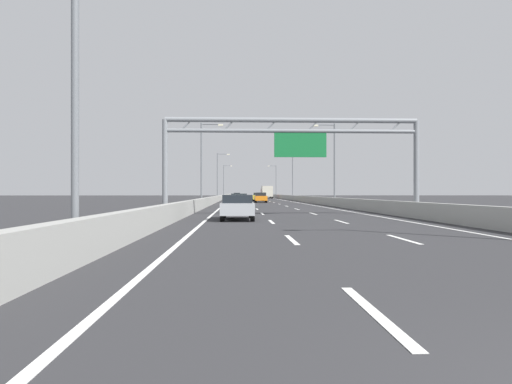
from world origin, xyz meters
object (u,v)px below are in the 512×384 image
(green_car, at_px, (239,200))
(box_truck, at_px, (267,192))
(streetlamp_right_distant, at_px, (275,179))
(streetlamp_left_mid, at_px, (204,159))
(streetlamp_right_far, at_px, (292,173))
(silver_car, at_px, (237,207))
(streetlamp_right_mid, at_px, (333,159))
(streetlamp_left_distant, at_px, (224,179))
(orange_car, at_px, (261,197))
(sign_gantry, at_px, (293,141))
(yellow_car, at_px, (258,197))
(black_car, at_px, (237,195))
(streetlamp_left_near, at_px, (84,42))
(streetlamp_left_far, at_px, (219,173))

(green_car, height_order, box_truck, box_truck)
(streetlamp_right_distant, height_order, green_car, streetlamp_right_distant)
(streetlamp_left_mid, relative_size, streetlamp_right_far, 1.00)
(silver_car, bearing_deg, streetlamp_right_far, 81.00)
(streetlamp_right_mid, relative_size, streetlamp_right_far, 1.00)
(streetlamp_left_distant, distance_m, orange_car, 68.75)
(streetlamp_right_far, relative_size, silver_car, 2.06)
(sign_gantry, distance_m, streetlamp_right_distant, 106.87)
(green_car, bearing_deg, streetlamp_left_mid, 128.03)
(streetlamp_right_distant, xyz_separation_m, green_car, (-10.88, -88.25, -4.68))
(yellow_car, distance_m, box_truck, 35.17)
(black_car, xyz_separation_m, silver_car, (0.30, -102.82, -0.01))
(streetlamp_left_near, bearing_deg, green_car, 83.64)
(streetlamp_left_far, bearing_deg, streetlamp_right_mid, -70.23)
(black_car, height_order, orange_car, orange_car)
(streetlamp_right_mid, height_order, yellow_car, streetlamp_right_mid)
(streetlamp_right_far, bearing_deg, streetlamp_left_distant, 109.77)
(streetlamp_right_mid, distance_m, silver_car, 30.43)
(green_car, bearing_deg, streetlamp_right_far, 76.89)
(streetlamp_left_mid, distance_m, green_car, 8.07)
(streetlamp_left_distant, relative_size, yellow_car, 2.10)
(streetlamp_right_mid, bearing_deg, streetlamp_right_distant, 90.00)
(streetlamp_left_far, bearing_deg, box_truck, 59.17)
(streetlamp_left_distant, bearing_deg, streetlamp_left_mid, -90.00)
(streetlamp_left_mid, distance_m, streetlamp_right_distant, 84.39)
(yellow_car, xyz_separation_m, silver_car, (-3.43, -52.91, -0.03))
(streetlamp_left_far, relative_size, streetlamp_left_distant, 1.00)
(box_truck, bearing_deg, black_car, 116.13)
(streetlamp_left_mid, height_order, streetlamp_left_distant, same)
(streetlamp_left_distant, distance_m, streetlamp_right_distant, 14.93)
(black_car, xyz_separation_m, yellow_car, (3.72, -49.92, 0.02))
(streetlamp_right_distant, distance_m, box_truck, 23.80)
(box_truck, bearing_deg, yellow_car, -95.89)
(streetlamp_left_distant, xyz_separation_m, orange_car, (7.30, -68.20, -4.64))
(streetlamp_left_mid, bearing_deg, streetlamp_right_far, 70.23)
(streetlamp_right_mid, bearing_deg, yellow_car, 106.91)
(streetlamp_left_distant, bearing_deg, black_car, -66.18)
(streetlamp_right_far, xyz_separation_m, streetlamp_right_distant, (0.00, 41.53, 0.00))
(streetlamp_right_distant, bearing_deg, streetlamp_right_far, -90.00)
(streetlamp_left_far, bearing_deg, streetlamp_right_far, 0.00)
(streetlamp_right_distant, relative_size, yellow_car, 2.10)
(streetlamp_right_distant, xyz_separation_m, yellow_car, (-7.58, -58.14, -4.64))
(streetlamp_left_mid, relative_size, streetlamp_left_distant, 1.00)
(streetlamp_right_far, height_order, streetlamp_right_distant, same)
(streetlamp_left_near, xyz_separation_m, silver_car, (3.93, 13.54, -4.68))
(streetlamp_right_mid, bearing_deg, black_car, 98.59)
(streetlamp_right_distant, distance_m, yellow_car, 58.82)
(streetlamp_right_mid, xyz_separation_m, green_car, (-10.88, -5.18, -4.68))
(streetlamp_left_far, height_order, streetlamp_right_distant, same)
(sign_gantry, xyz_separation_m, yellow_car, (-0.18, 48.47, -4.11))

